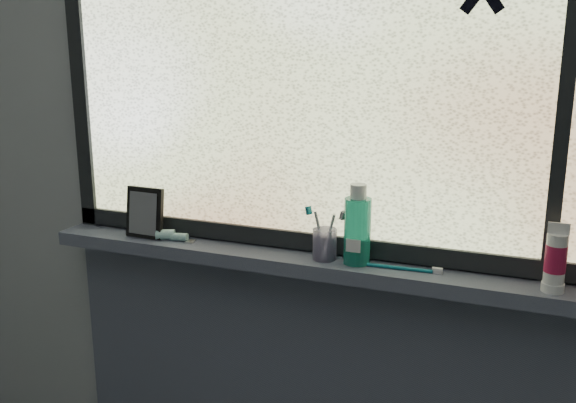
{
  "coord_description": "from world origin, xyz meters",
  "views": [
    {
      "loc": [
        0.55,
        -0.34,
        1.6
      ],
      "look_at": [
        0.0,
        1.05,
        1.22
      ],
      "focal_mm": 40.0,
      "sensor_mm": 36.0,
      "label": 1
    }
  ],
  "objects_px": {
    "toothbrush_cup": "(325,244)",
    "mouthwash_bottle": "(357,224)",
    "cream_tube": "(556,255)",
    "vanity_mirror": "(145,213)"
  },
  "relations": [
    {
      "from": "vanity_mirror",
      "to": "toothbrush_cup",
      "type": "xyz_separation_m",
      "value": [
        0.57,
        0.01,
        -0.03
      ]
    },
    {
      "from": "toothbrush_cup",
      "to": "mouthwash_bottle",
      "type": "bearing_deg",
      "value": 0.25
    },
    {
      "from": "vanity_mirror",
      "to": "cream_tube",
      "type": "height_order",
      "value": "vanity_mirror"
    },
    {
      "from": "vanity_mirror",
      "to": "mouthwash_bottle",
      "type": "xyz_separation_m",
      "value": [
        0.66,
        0.01,
        0.03
      ]
    },
    {
      "from": "toothbrush_cup",
      "to": "mouthwash_bottle",
      "type": "relative_size",
      "value": 0.48
    },
    {
      "from": "toothbrush_cup",
      "to": "cream_tube",
      "type": "bearing_deg",
      "value": -1.95
    },
    {
      "from": "toothbrush_cup",
      "to": "cream_tube",
      "type": "distance_m",
      "value": 0.58
    },
    {
      "from": "vanity_mirror",
      "to": "toothbrush_cup",
      "type": "relative_size",
      "value": 1.8
    },
    {
      "from": "mouthwash_bottle",
      "to": "cream_tube",
      "type": "relative_size",
      "value": 1.47
    },
    {
      "from": "toothbrush_cup",
      "to": "cream_tube",
      "type": "relative_size",
      "value": 0.7
    }
  ]
}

